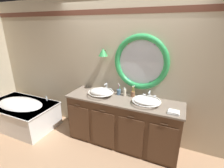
{
  "coord_description": "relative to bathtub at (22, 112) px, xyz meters",
  "views": [
    {
      "loc": [
        0.99,
        -2.19,
        2.09
      ],
      "look_at": [
        -0.09,
        0.25,
        1.15
      ],
      "focal_mm": 26.51,
      "sensor_mm": 36.0,
      "label": 1
    }
  ],
  "objects": [
    {
      "name": "sink_basin_left",
      "position": [
        1.8,
        0.31,
        0.65
      ],
      "size": [
        0.46,
        0.46,
        0.14
      ],
      "color": "white",
      "rests_on": "vanity_counter"
    },
    {
      "name": "sink_basin_right",
      "position": [
        2.62,
        0.31,
        0.63
      ],
      "size": [
        0.46,
        0.46,
        0.11
      ],
      "color": "white",
      "rests_on": "vanity_counter"
    },
    {
      "name": "soap_dispenser",
      "position": [
        2.18,
        0.49,
        0.65
      ],
      "size": [
        0.06,
        0.06,
        0.16
      ],
      "color": "#EFE5C6",
      "rests_on": "vanity_counter"
    },
    {
      "name": "faucet_set_right",
      "position": [
        2.62,
        0.54,
        0.64
      ],
      "size": [
        0.24,
        0.15,
        0.15
      ],
      "color": "silver",
      "rests_on": "vanity_counter"
    },
    {
      "name": "faucet_set_left",
      "position": [
        1.8,
        0.55,
        0.65
      ],
      "size": [
        0.22,
        0.12,
        0.17
      ],
      "color": "silver",
      "rests_on": "vanity_counter"
    },
    {
      "name": "ground_plane",
      "position": [
        2.1,
        0.08,
        -0.32
      ],
      "size": [
        14.0,
        14.0,
        0.0
      ],
      "primitive_type": "plane",
      "color": "tan"
    },
    {
      "name": "back_wall_assembly",
      "position": [
        2.12,
        0.66,
        1.0
      ],
      "size": [
        6.4,
        0.26,
        2.6
      ],
      "color": "beige",
      "rests_on": "ground_plane"
    },
    {
      "name": "toothbrush_holder_right",
      "position": [
        2.33,
        0.51,
        0.64
      ],
      "size": [
        0.08,
        0.08,
        0.21
      ],
      "color": "#996647",
      "rests_on": "vanity_counter"
    },
    {
      "name": "vanity_counter",
      "position": [
        2.21,
        0.34,
        0.13
      ],
      "size": [
        2.02,
        0.61,
        0.9
      ],
      "color": "brown",
      "rests_on": "ground_plane"
    },
    {
      "name": "toothbrush_holder_left",
      "position": [
        2.07,
        0.49,
        0.64
      ],
      "size": [
        0.08,
        0.08,
        0.22
      ],
      "color": "slate",
      "rests_on": "vanity_counter"
    },
    {
      "name": "folded_hand_towel",
      "position": [
        3.05,
        0.17,
        0.6
      ],
      "size": [
        0.16,
        0.14,
        0.04
      ],
      "color": "white",
      "rests_on": "vanity_counter"
    },
    {
      "name": "bathtub",
      "position": [
        0.0,
        0.0,
        0.0
      ],
      "size": [
        1.48,
        0.87,
        0.63
      ],
      "color": "white",
      "rests_on": "ground_plane"
    }
  ]
}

